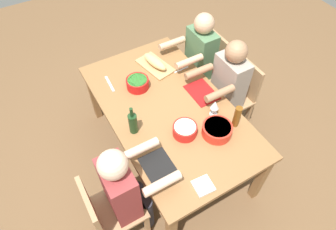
% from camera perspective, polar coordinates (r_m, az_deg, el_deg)
% --- Properties ---
extents(ground_plane, '(8.00, 8.00, 0.00)m').
position_cam_1_polar(ground_plane, '(3.29, -0.00, -6.95)').
color(ground_plane, brown).
extents(dining_table, '(1.86, 1.07, 0.74)m').
position_cam_1_polar(dining_table, '(2.75, -0.00, 0.48)').
color(dining_table, olive).
rests_on(dining_table, ground_plane).
extents(chair_far_left, '(0.40, 0.40, 0.85)m').
position_cam_1_polar(chair_far_left, '(3.52, 8.00, 9.50)').
color(chair_far_left, '#A87F56').
rests_on(chair_far_left, ground_plane).
extents(diner_far_left, '(0.41, 0.53, 1.20)m').
position_cam_1_polar(diner_far_left, '(3.30, 5.77, 11.30)').
color(diner_far_left, '#2D2D38').
rests_on(diner_far_left, ground_plane).
extents(chair_near_right, '(0.40, 0.40, 0.85)m').
position_cam_1_polar(chair_near_right, '(2.51, -11.69, -17.80)').
color(chair_near_right, '#A87F56').
rests_on(chair_near_right, ground_plane).
extents(diner_near_right, '(0.41, 0.53, 1.20)m').
position_cam_1_polar(diner_near_right, '(2.32, -8.29, -13.94)').
color(diner_near_right, '#2D2D38').
rests_on(diner_near_right, ground_plane).
extents(chair_far_center, '(0.40, 0.40, 0.85)m').
position_cam_1_polar(chair_far_center, '(3.26, 13.17, 4.23)').
color(chair_far_center, '#A87F56').
rests_on(chair_far_center, ground_plane).
extents(diner_far_center, '(0.41, 0.53, 1.20)m').
position_cam_1_polar(diner_far_center, '(3.01, 11.19, 5.81)').
color(diner_far_center, '#2D2D38').
rests_on(diner_far_center, ground_plane).
extents(serving_bowl_pasta, '(0.21, 0.21, 0.10)m').
position_cam_1_polar(serving_bowl_pasta, '(2.47, 3.30, -2.85)').
color(serving_bowl_pasta, red).
rests_on(serving_bowl_pasta, dining_table).
extents(serving_bowl_salad, '(0.26, 0.26, 0.10)m').
position_cam_1_polar(serving_bowl_salad, '(2.50, 9.53, -2.78)').
color(serving_bowl_salad, red).
rests_on(serving_bowl_salad, dining_table).
extents(serving_bowl_greens, '(0.22, 0.22, 0.10)m').
position_cam_1_polar(serving_bowl_greens, '(2.85, -5.95, 6.23)').
color(serving_bowl_greens, red).
rests_on(serving_bowl_greens, dining_table).
extents(cutting_board, '(0.44, 0.30, 0.02)m').
position_cam_1_polar(cutting_board, '(3.09, -2.52, 9.54)').
color(cutting_board, tan).
rests_on(cutting_board, dining_table).
extents(bread_loaf, '(0.34, 0.17, 0.09)m').
position_cam_1_polar(bread_loaf, '(3.05, -2.56, 10.32)').
color(bread_loaf, tan).
rests_on(bread_loaf, cutting_board).
extents(wine_bottle, '(0.08, 0.08, 0.29)m').
position_cam_1_polar(wine_bottle, '(2.46, -6.81, -1.52)').
color(wine_bottle, '#193819').
rests_on(wine_bottle, dining_table).
extents(beer_bottle, '(0.06, 0.06, 0.22)m').
position_cam_1_polar(beer_bottle, '(2.55, 13.26, -0.31)').
color(beer_bottle, brown).
rests_on(beer_bottle, dining_table).
extents(wine_glass, '(0.08, 0.08, 0.17)m').
position_cam_1_polar(wine_glass, '(2.59, 9.08, 1.84)').
color(wine_glass, silver).
rests_on(wine_glass, dining_table).
extents(fork_far_left, '(0.02, 0.17, 0.01)m').
position_cam_1_polar(fork_far_left, '(3.05, 2.62, 8.79)').
color(fork_far_left, silver).
rests_on(fork_far_left, dining_table).
extents(placemat_near_right, '(0.32, 0.23, 0.01)m').
position_cam_1_polar(placemat_near_right, '(2.33, -1.68, -10.26)').
color(placemat_near_right, black).
rests_on(placemat_near_right, dining_table).
extents(placemat_far_center, '(0.32, 0.23, 0.01)m').
position_cam_1_polar(placemat_far_center, '(2.84, 6.57, 4.40)').
color(placemat_far_center, maroon).
rests_on(placemat_far_center, dining_table).
extents(carving_knife, '(0.23, 0.04, 0.01)m').
position_cam_1_polar(carving_knife, '(2.95, -11.26, 5.97)').
color(carving_knife, silver).
rests_on(carving_knife, dining_table).
extents(napkin_stack, '(0.15, 0.15, 0.02)m').
position_cam_1_polar(napkin_stack, '(2.26, 6.86, -13.52)').
color(napkin_stack, white).
rests_on(napkin_stack, dining_table).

